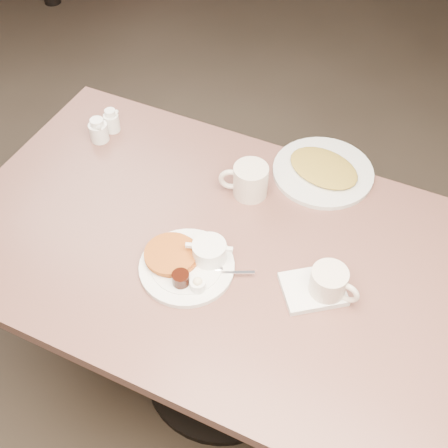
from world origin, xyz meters
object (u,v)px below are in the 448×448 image
at_px(diner_table, 221,281).
at_px(hash_plate, 323,170).
at_px(coffee_mug_far, 249,181).
at_px(main_plate, 189,261).
at_px(coffee_mug_near, 329,284).
at_px(creamer_left, 111,121).
at_px(creamer_right, 99,130).

bearing_deg(diner_table, hash_plate, 67.50).
xyz_separation_m(coffee_mug_far, hash_plate, (0.17, 0.17, -0.04)).
distance_m(main_plate, coffee_mug_near, 0.37).
bearing_deg(hash_plate, creamer_left, -171.88).
bearing_deg(creamer_left, diner_table, -28.52).
bearing_deg(creamer_left, coffee_mug_far, -7.87).
xyz_separation_m(creamer_left, hash_plate, (0.69, 0.10, -0.02)).
bearing_deg(creamer_right, coffee_mug_far, -1.63).
relative_size(diner_table, hash_plate, 3.92).
relative_size(main_plate, coffee_mug_far, 2.13).
bearing_deg(coffee_mug_far, creamer_left, 172.13).
distance_m(diner_table, coffee_mug_far, 0.31).
xyz_separation_m(coffee_mug_far, creamer_right, (-0.53, 0.02, -0.01)).
bearing_deg(creamer_right, diner_table, -23.13).
xyz_separation_m(main_plate, creamer_right, (-0.50, 0.33, 0.01)).
bearing_deg(coffee_mug_far, creamer_right, 178.37).
bearing_deg(creamer_left, coffee_mug_near, -20.50).
relative_size(diner_table, main_plate, 4.50).
xyz_separation_m(main_plate, hash_plate, (0.21, 0.49, -0.01)).
xyz_separation_m(creamer_right, hash_plate, (0.71, 0.16, -0.02)).
xyz_separation_m(coffee_mug_near, hash_plate, (-0.15, 0.42, -0.03)).
bearing_deg(coffee_mug_far, coffee_mug_near, -36.81).
bearing_deg(coffee_mug_far, hash_plate, 44.53).
bearing_deg(diner_table, main_plate, -114.67).
relative_size(diner_table, creamer_left, 18.75).
height_order(coffee_mug_near, coffee_mug_far, coffee_mug_far).
distance_m(coffee_mug_near, creamer_left, 0.90).
bearing_deg(coffee_mug_near, hash_plate, 110.29).
xyz_separation_m(coffee_mug_near, creamer_left, (-0.85, 0.32, -0.01)).
height_order(coffee_mug_near, hash_plate, coffee_mug_near).
bearing_deg(creamer_right, creamer_left, 77.69).
relative_size(coffee_mug_near, hash_plate, 0.36).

